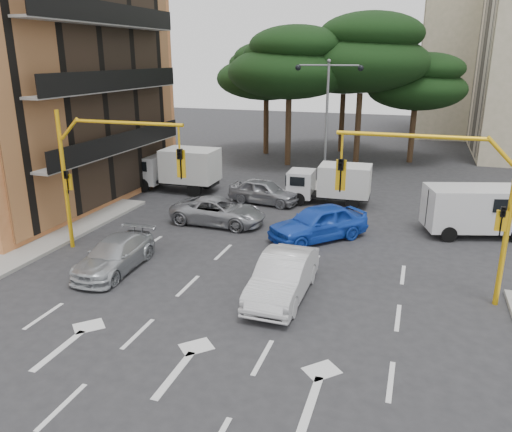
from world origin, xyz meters
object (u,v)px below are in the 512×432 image
(car_silver_wagon, at_px, (115,255))
(car_blue_compact, at_px, (318,223))
(box_truck_b, at_px, (330,184))
(signal_mast_right, at_px, (453,190))
(car_silver_cross_b, at_px, (264,191))
(car_silver_cross_a, at_px, (218,211))
(van_white, at_px, (477,211))
(signal_mast_left, at_px, (99,164))
(box_truck_a, at_px, (176,170))
(street_lamp_center, at_px, (327,101))
(car_white_hatch, at_px, (283,277))

(car_silver_wagon, bearing_deg, car_blue_compact, 38.23)
(car_blue_compact, bearing_deg, box_truck_b, 138.77)
(signal_mast_right, bearing_deg, car_silver_wagon, -172.71)
(car_silver_cross_b, bearing_deg, car_silver_cross_a, 173.94)
(car_silver_cross_b, distance_m, van_white, 11.25)
(signal_mast_left, distance_m, box_truck_a, 10.73)
(van_white, bearing_deg, car_silver_cross_b, -116.57)
(signal_mast_left, height_order, car_silver_cross_a, signal_mast_left)
(car_silver_cross_b, bearing_deg, street_lamp_center, -20.17)
(car_silver_wagon, height_order, car_silver_cross_a, car_silver_cross_a)
(car_blue_compact, xyz_separation_m, car_silver_wagon, (-6.92, -5.91, -0.18))
(car_blue_compact, height_order, van_white, van_white)
(street_lamp_center, relative_size, car_silver_cross_b, 1.89)
(car_blue_compact, bearing_deg, box_truck_a, -166.80)
(car_silver_cross_b, height_order, box_truck_b, box_truck_b)
(car_white_hatch, bearing_deg, car_silver_cross_a, 127.94)
(street_lamp_center, height_order, van_white, street_lamp_center)
(signal_mast_right, distance_m, car_silver_cross_a, 12.03)
(signal_mast_right, xyz_separation_m, car_silver_cross_a, (-10.45, 5.01, -3.23))
(car_white_hatch, bearing_deg, signal_mast_left, 168.68)
(car_silver_cross_b, distance_m, box_truck_b, 3.74)
(signal_mast_right, xyz_separation_m, car_silver_wagon, (-12.16, -1.56, -3.25))
(signal_mast_left, xyz_separation_m, car_silver_cross_a, (3.16, 5.01, -3.23))
(street_lamp_center, height_order, car_silver_cross_a, street_lamp_center)
(box_truck_a, bearing_deg, car_silver_cross_a, -137.41)
(car_white_hatch, relative_size, van_white, 0.99)
(car_blue_compact, bearing_deg, street_lamp_center, 142.54)
(signal_mast_left, xyz_separation_m, car_blue_compact, (8.37, 4.35, -3.08))
(car_silver_wagon, bearing_deg, van_white, 30.38)
(signal_mast_left, relative_size, car_blue_compact, 1.27)
(street_lamp_center, relative_size, box_truck_a, 1.43)
(signal_mast_left, bearing_deg, signal_mast_right, 0.00)
(signal_mast_right, height_order, car_blue_compact, signal_mast_right)
(signal_mast_left, bearing_deg, car_silver_cross_b, 65.40)
(signal_mast_left, distance_m, car_silver_cross_a, 6.74)
(street_lamp_center, xyz_separation_m, box_truck_a, (-8.62, -3.74, -4.09))
(car_silver_cross_b, bearing_deg, car_white_hatch, -151.26)
(car_silver_cross_a, bearing_deg, car_white_hatch, -140.87)
(car_white_hatch, xyz_separation_m, box_truck_a, (-10.16, 11.98, 0.57))
(signal_mast_right, bearing_deg, car_blue_compact, 140.30)
(car_white_hatch, xyz_separation_m, car_blue_compact, (0.02, 6.06, 0.04))
(signal_mast_left, bearing_deg, car_blue_compact, 27.47)
(signal_mast_right, distance_m, car_silver_cross_b, 13.55)
(car_white_hatch, bearing_deg, car_silver_wagon, 178.97)
(car_white_hatch, distance_m, car_silver_wagon, 6.90)
(van_white, distance_m, box_truck_b, 8.07)
(street_lamp_center, bearing_deg, signal_mast_left, -115.91)
(car_silver_wagon, bearing_deg, car_silver_cross_b, 73.28)
(car_silver_cross_a, height_order, van_white, van_white)
(car_blue_compact, height_order, car_silver_cross_b, car_blue_compact)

